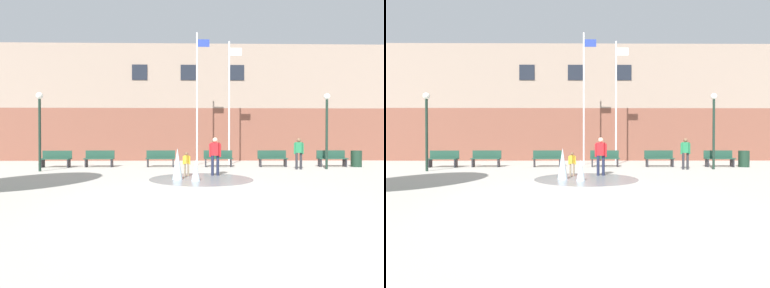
# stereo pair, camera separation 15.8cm
# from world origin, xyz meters

# --- Properties ---
(ground_plane) EXTENTS (100.00, 100.00, 0.00)m
(ground_plane) POSITION_xyz_m (0.00, 0.00, 0.00)
(ground_plane) COLOR #B2ADA3
(library_building) EXTENTS (36.00, 6.05, 8.48)m
(library_building) POSITION_xyz_m (0.00, 17.49, 4.24)
(library_building) COLOR brown
(library_building) RESTS_ON ground
(splash_fountain) EXTENTS (3.93, 3.93, 1.18)m
(splash_fountain) POSITION_xyz_m (-0.04, 3.99, 0.36)
(splash_fountain) COLOR gray
(splash_fountain) RESTS_ON ground
(park_bench_far_left) EXTENTS (1.60, 0.44, 0.91)m
(park_bench_far_left) POSITION_xyz_m (-7.23, 9.24, 0.48)
(park_bench_far_left) COLOR #28282D
(park_bench_far_left) RESTS_ON ground
(park_bench_left_of_flagpoles) EXTENTS (1.60, 0.44, 0.91)m
(park_bench_left_of_flagpoles) POSITION_xyz_m (-4.94, 9.42, 0.48)
(park_bench_left_of_flagpoles) COLOR #28282D
(park_bench_left_of_flagpoles) RESTS_ON ground
(park_bench_under_left_flagpole) EXTENTS (1.60, 0.44, 0.91)m
(park_bench_under_left_flagpole) POSITION_xyz_m (-1.57, 9.44, 0.48)
(park_bench_under_left_flagpole) COLOR #28282D
(park_bench_under_left_flagpole) RESTS_ON ground
(park_bench_under_right_flagpole) EXTENTS (1.60, 0.44, 0.91)m
(park_bench_under_right_flagpole) POSITION_xyz_m (1.63, 9.43, 0.48)
(park_bench_under_right_flagpole) COLOR #28282D
(park_bench_under_right_flagpole) RESTS_ON ground
(park_bench_near_trashcan) EXTENTS (1.60, 0.44, 0.91)m
(park_bench_near_trashcan) POSITION_xyz_m (4.66, 9.39, 0.48)
(park_bench_near_trashcan) COLOR #28282D
(park_bench_near_trashcan) RESTS_ON ground
(park_bench_far_right) EXTENTS (1.60, 0.44, 0.91)m
(park_bench_far_right) POSITION_xyz_m (7.97, 9.32, 0.48)
(park_bench_far_right) COLOR #28282D
(park_bench_far_right) RESTS_ON ground
(teen_by_trashcan) EXTENTS (0.50, 0.36, 1.59)m
(teen_by_trashcan) POSITION_xyz_m (5.55, 7.82, 0.93)
(teen_by_trashcan) COLOR #28282D
(teen_by_trashcan) RESTS_ON ground
(adult_near_bench) EXTENTS (0.50, 0.34, 1.59)m
(adult_near_bench) POSITION_xyz_m (1.07, 5.29, 0.93)
(adult_near_bench) COLOR #1E233D
(adult_near_bench) RESTS_ON ground
(child_with_pink_shirt) EXTENTS (0.31, 0.24, 0.99)m
(child_with_pink_shirt) POSITION_xyz_m (-0.13, 5.02, 0.58)
(child_with_pink_shirt) COLOR #89755B
(child_with_pink_shirt) RESTS_ON ground
(flagpole_left) EXTENTS (0.80, 0.10, 7.96)m
(flagpole_left) POSITION_xyz_m (0.54, 10.89, 4.23)
(flagpole_left) COLOR silver
(flagpole_left) RESTS_ON ground
(flagpole_right) EXTENTS (0.80, 0.10, 7.45)m
(flagpole_right) POSITION_xyz_m (2.49, 10.89, 3.97)
(flagpole_right) COLOR silver
(flagpole_right) RESTS_ON ground
(lamp_post_left_lane) EXTENTS (0.32, 0.32, 3.74)m
(lamp_post_left_lane) POSITION_xyz_m (-7.08, 7.11, 2.46)
(lamp_post_left_lane) COLOR #192D23
(lamp_post_left_lane) RESTS_ON ground
(lamp_post_right_lane) EXTENTS (0.32, 0.32, 3.86)m
(lamp_post_right_lane) POSITION_xyz_m (7.03, 7.94, 2.53)
(lamp_post_right_lane) COLOR #192D23
(lamp_post_right_lane) RESTS_ON ground
(trash_can) EXTENTS (0.56, 0.56, 0.90)m
(trash_can) POSITION_xyz_m (9.32, 9.27, 0.45)
(trash_can) COLOR #193323
(trash_can) RESTS_ON ground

